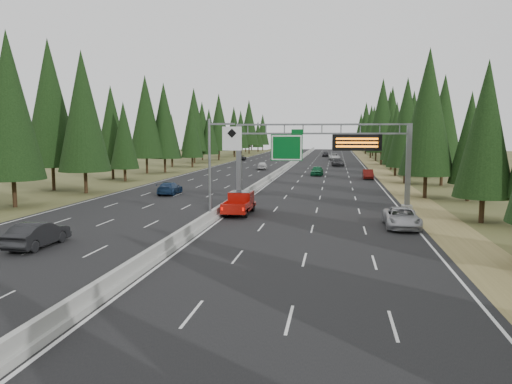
% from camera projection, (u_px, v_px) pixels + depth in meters
% --- Properties ---
extents(road, '(32.00, 260.00, 0.08)m').
position_uv_depth(road, '(283.00, 171.00, 92.88)').
color(road, black).
rests_on(road, ground).
extents(shoulder_right, '(3.60, 260.00, 0.06)m').
position_uv_depth(shoulder_right, '(381.00, 172.00, 90.09)').
color(shoulder_right, olive).
rests_on(shoulder_right, ground).
extents(shoulder_left, '(3.60, 260.00, 0.06)m').
position_uv_depth(shoulder_left, '(191.00, 170.00, 95.67)').
color(shoulder_left, '#404620').
rests_on(shoulder_left, ground).
extents(median_barrier, '(0.70, 260.00, 0.85)m').
position_uv_depth(median_barrier, '(283.00, 169.00, 92.83)').
color(median_barrier, '#969691').
rests_on(median_barrier, road).
extents(sign_gantry, '(16.75, 0.98, 7.80)m').
position_uv_depth(sign_gantry, '(328.00, 152.00, 46.62)').
color(sign_gantry, slate).
rests_on(sign_gantry, road).
extents(hov_sign_pole, '(2.80, 0.50, 8.00)m').
position_uv_depth(hov_sign_pole, '(217.00, 163.00, 38.27)').
color(hov_sign_pole, slate).
rests_on(hov_sign_pole, road).
extents(tree_row_right, '(12.28, 242.09, 18.98)m').
position_uv_depth(tree_row_right, '(413.00, 119.00, 82.89)').
color(tree_row_right, black).
rests_on(tree_row_right, ground).
extents(tree_row_left, '(12.07, 242.99, 18.69)m').
position_uv_depth(tree_row_left, '(144.00, 120.00, 83.41)').
color(tree_row_left, black).
rests_on(tree_row_left, ground).
extents(silver_minivan, '(2.47, 5.29, 1.47)m').
position_uv_depth(silver_minivan, '(402.00, 218.00, 36.59)').
color(silver_minivan, '#A9A9AE').
rests_on(silver_minivan, road).
extents(red_pickup, '(2.04, 5.72, 1.86)m').
position_uv_depth(red_pickup, '(240.00, 201.00, 43.12)').
color(red_pickup, black).
rests_on(red_pickup, road).
extents(car_ahead_green, '(2.09, 4.73, 1.58)m').
position_uv_depth(car_ahead_green, '(317.00, 171.00, 82.09)').
color(car_ahead_green, '#176439').
rests_on(car_ahead_green, road).
extents(car_ahead_dkred, '(1.52, 4.35, 1.43)m').
position_uv_depth(car_ahead_dkred, '(368.00, 174.00, 75.91)').
color(car_ahead_dkred, '#62120E').
rests_on(car_ahead_dkred, road).
extents(car_ahead_dkgrey, '(2.81, 5.84, 1.64)m').
position_uv_depth(car_ahead_dkgrey, '(338.00, 163.00, 104.57)').
color(car_ahead_dkgrey, black).
rests_on(car_ahead_dkgrey, road).
extents(car_ahead_white, '(3.14, 6.01, 1.62)m').
position_uv_depth(car_ahead_white, '(334.00, 157.00, 130.54)').
color(car_ahead_white, silver).
rests_on(car_ahead_white, road).
extents(car_ahead_far, '(1.98, 4.70, 1.59)m').
position_uv_depth(car_ahead_far, '(325.00, 154.00, 148.12)').
color(car_ahead_far, black).
rests_on(car_ahead_far, road).
extents(car_onc_near, '(1.77, 4.80, 1.57)m').
position_uv_depth(car_onc_near, '(38.00, 234.00, 30.32)').
color(car_onc_near, black).
rests_on(car_onc_near, road).
extents(car_onc_blue, '(2.16, 4.93, 1.41)m').
position_uv_depth(car_onc_blue, '(170.00, 188.00, 56.64)').
color(car_onc_blue, navy).
rests_on(car_onc_blue, road).
extents(car_onc_white, '(2.21, 4.60, 1.52)m').
position_uv_depth(car_onc_white, '(262.00, 166.00, 95.76)').
color(car_onc_white, silver).
rests_on(car_onc_white, road).
extents(car_onc_far, '(2.37, 4.69, 1.27)m').
position_uv_depth(car_onc_far, '(242.00, 158.00, 129.19)').
color(car_onc_far, black).
rests_on(car_onc_far, road).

